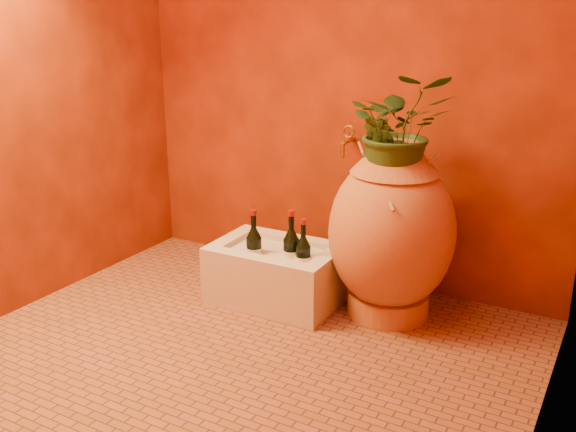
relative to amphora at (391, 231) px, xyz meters
The scene contains 11 objects.
floor 0.90m from the amphora, 123.60° to the right, with size 2.50×2.50×0.00m, color brown.
wall_back 0.98m from the amphora, 140.97° to the left, with size 2.50×0.02×2.50m, color #511A04.
wall_left 1.98m from the amphora, 158.87° to the right, with size 0.02×2.00×2.50m, color #511A04.
amphora is the anchor object (origin of this frame).
stone_basin 0.66m from the amphora, 166.19° to the right, with size 0.67×0.46×0.31m.
wine_bottle_a 0.52m from the amphora, 160.57° to the right, with size 0.09×0.09×0.35m.
wine_bottle_b 0.46m from the amphora, 154.64° to the right, with size 0.08×0.08×0.33m.
wine_bottle_c 0.71m from the amphora, 161.68° to the right, with size 0.08×0.08×0.34m.
wall_tap 0.59m from the amphora, 144.24° to the left, with size 0.07×0.15×0.17m.
plant_main 0.51m from the amphora, 23.60° to the right, with size 0.47×0.41×0.52m, color #224017.
plant_side 0.41m from the amphora, 156.99° to the right, with size 0.19×0.15×0.34m, color #224017.
Camera 1 is at (1.44, -2.18, 1.49)m, focal length 40.00 mm.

